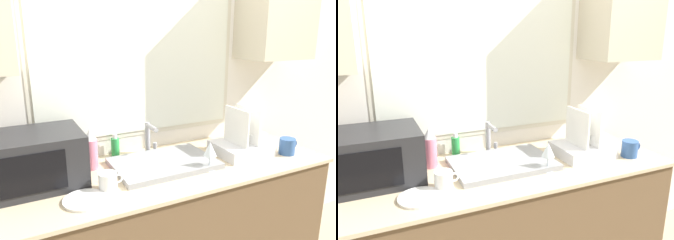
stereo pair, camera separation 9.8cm
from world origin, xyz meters
The scene contains 12 objects.
countertop centered at (0.00, 0.33, 0.45)m, with size 1.90×0.70×0.90m.
wall_back centered at (0.00, 0.67, 1.38)m, with size 6.00×0.38×2.60m.
sink_basin centered at (0.00, 0.35, 0.91)m, with size 0.56×0.39×0.03m.
faucet centered at (0.00, 0.56, 1.01)m, with size 0.08×0.14×0.20m.
microwave centered at (-0.65, 0.44, 1.03)m, with size 0.43×0.36×0.26m.
dish_rack centered at (0.52, 0.30, 0.96)m, with size 0.32×0.28×0.29m.
spray_bottle centered at (-0.37, 0.50, 1.01)m, with size 0.07×0.07×0.23m.
soap_bottle centered at (-0.20, 0.61, 0.96)m, with size 0.05×0.05×0.14m.
mug_near_sink centered at (-0.36, 0.21, 0.94)m, with size 0.12×0.09×0.09m.
wine_glass centered at (0.19, 0.18, 1.02)m, with size 0.07×0.07×0.16m.
mug_by_rack centered at (0.76, 0.17, 0.95)m, with size 0.13×0.10×0.10m.
small_plate centered at (-0.49, 0.16, 0.91)m, with size 0.20×0.20×0.01m.
Camera 2 is at (-0.67, -1.22, 1.64)m, focal length 35.00 mm.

